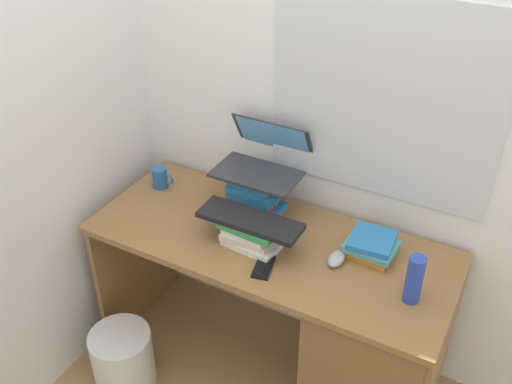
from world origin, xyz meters
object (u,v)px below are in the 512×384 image
at_px(book_stack_side, 371,246).
at_px(water_bottle, 414,279).
at_px(keyboard, 250,220).
at_px(computer_mouse, 337,258).
at_px(cell_phone, 264,267).
at_px(laptop, 264,158).
at_px(wastebasket, 123,359).
at_px(mug, 160,178).
at_px(desk, 349,336).
at_px(book_stack_tall, 257,194).
at_px(book_stack_keyboard_riser, 251,233).

distance_m(book_stack_side, water_bottle, 0.28).
distance_m(keyboard, computer_mouse, 0.37).
xyz_separation_m(computer_mouse, cell_phone, (-0.23, -0.17, -0.01)).
distance_m(laptop, wastebasket, 1.11).
relative_size(computer_mouse, mug, 0.94).
distance_m(computer_mouse, cell_phone, 0.29).
bearing_deg(desk, book_stack_tall, 162.00).
relative_size(book_stack_keyboard_riser, book_stack_side, 1.25).
height_order(water_bottle, wastebasket, water_bottle).
distance_m(keyboard, mug, 0.60).
height_order(book_stack_tall, mug, book_stack_tall).
bearing_deg(mug, laptop, 11.24).
distance_m(laptop, water_bottle, 0.80).
bearing_deg(book_stack_keyboard_riser, wastebasket, -144.53).
relative_size(book_stack_tall, laptop, 0.71).
xyz_separation_m(water_bottle, cell_phone, (-0.54, -0.10, -0.09)).
xyz_separation_m(book_stack_tall, computer_mouse, (0.43, -0.14, -0.08)).
bearing_deg(mug, book_stack_tall, 3.97).
height_order(book_stack_keyboard_riser, wastebasket, book_stack_keyboard_riser).
height_order(desk, book_stack_tall, book_stack_tall).
bearing_deg(computer_mouse, cell_phone, -144.18).
relative_size(computer_mouse, cell_phone, 0.76).
distance_m(desk, book_stack_side, 0.41).
height_order(computer_mouse, mug, mug).
height_order(laptop, water_bottle, laptop).
bearing_deg(cell_phone, book_stack_tall, 109.04).
distance_m(book_stack_tall, computer_mouse, 0.46).
relative_size(cell_phone, wastebasket, 0.46).
xyz_separation_m(computer_mouse, mug, (-0.91, 0.11, 0.03)).
xyz_separation_m(book_stack_keyboard_riser, laptop, (-0.08, 0.27, 0.18)).
relative_size(desk, cell_phone, 11.02).
height_order(desk, mug, mug).
bearing_deg(mug, book_stack_keyboard_riser, -16.96).
bearing_deg(book_stack_keyboard_riser, cell_phone, -42.22).
distance_m(computer_mouse, wastebasket, 1.11).
bearing_deg(laptop, desk, -23.87).
relative_size(book_stack_side, water_bottle, 1.04).
relative_size(book_stack_keyboard_riser, cell_phone, 1.83).
height_order(book_stack_keyboard_riser, computer_mouse, book_stack_keyboard_riser).
xyz_separation_m(desk, book_stack_tall, (-0.52, 0.17, 0.44)).
distance_m(book_stack_side, wastebasket, 1.23).
distance_m(book_stack_keyboard_riser, book_stack_side, 0.48).
bearing_deg(computer_mouse, wastebasket, -153.74).
bearing_deg(wastebasket, book_stack_side, 28.92).
distance_m(laptop, cell_phone, 0.48).
height_order(keyboard, computer_mouse, keyboard).
relative_size(book_stack_tall, mug, 2.30).
relative_size(desk, book_stack_tall, 5.91).
relative_size(book_stack_tall, book_stack_keyboard_riser, 1.02).
bearing_deg(computer_mouse, mug, 173.25).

